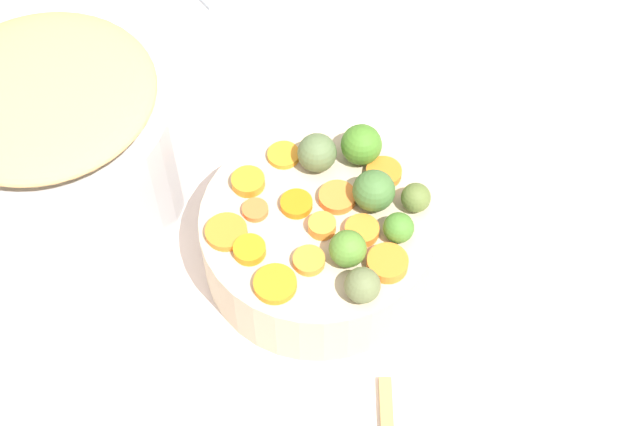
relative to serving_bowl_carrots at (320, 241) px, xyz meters
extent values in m
cube|color=silver|center=(0.04, 0.00, -0.05)|extent=(2.40, 2.40, 0.02)
cylinder|color=#C3B091|center=(0.00, 0.00, 0.00)|extent=(0.23, 0.23, 0.08)
cylinder|color=#B1B1B8|center=(0.11, -0.25, 0.03)|extent=(0.24, 0.24, 0.14)
ellipsoid|color=tan|center=(0.11, -0.25, 0.12)|extent=(0.22, 0.22, 0.04)
cylinder|color=orange|center=(0.04, -0.05, 0.04)|extent=(0.03, 0.03, 0.01)
cylinder|color=orange|center=(-0.08, 0.01, 0.04)|extent=(0.04, 0.04, 0.01)
cylinder|color=orange|center=(-0.03, -0.08, 0.04)|extent=(0.05, 0.05, 0.01)
cylinder|color=orange|center=(-0.01, 0.04, 0.04)|extent=(0.03, 0.03, 0.01)
cylinder|color=orange|center=(0.01, 0.01, 0.04)|extent=(0.03, 0.03, 0.01)
cylinder|color=orange|center=(0.00, -0.03, 0.04)|extent=(0.04, 0.04, 0.01)
cylinder|color=orange|center=(-0.03, 0.00, 0.04)|extent=(0.05, 0.05, 0.01)
cylinder|color=orange|center=(0.04, 0.03, 0.04)|extent=(0.03, 0.03, 0.01)
cylinder|color=orange|center=(0.02, -0.08, 0.04)|extent=(0.05, 0.05, 0.01)
cylinder|color=orange|center=(0.00, 0.08, 0.04)|extent=(0.05, 0.05, 0.01)
cylinder|color=orange|center=(0.07, -0.05, 0.04)|extent=(0.05, 0.05, 0.01)
cylinder|color=orange|center=(0.08, 0.02, 0.04)|extent=(0.05, 0.05, 0.01)
cylinder|color=orange|center=(0.07, -0.02, 0.04)|extent=(0.04, 0.04, 0.01)
sphere|color=#437A24|center=(-0.08, -0.02, 0.06)|extent=(0.04, 0.04, 0.04)
sphere|color=#426D33|center=(-0.05, 0.03, 0.06)|extent=(0.04, 0.04, 0.04)
sphere|color=#5F6B40|center=(0.03, 0.08, 0.05)|extent=(0.03, 0.03, 0.03)
sphere|color=#4F802D|center=(0.02, 0.05, 0.06)|extent=(0.03, 0.03, 0.03)
sphere|color=#586B30|center=(-0.07, 0.06, 0.05)|extent=(0.03, 0.03, 0.03)
sphere|color=#447A2A|center=(-0.03, 0.07, 0.05)|extent=(0.03, 0.03, 0.03)
sphere|color=#576D42|center=(-0.05, -0.05, 0.06)|extent=(0.04, 0.04, 0.04)
camera|label=1|loc=(0.37, 0.34, 0.77)|focal=52.47mm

